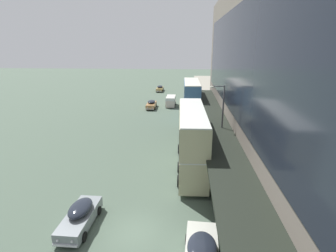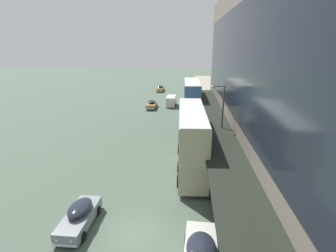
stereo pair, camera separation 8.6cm
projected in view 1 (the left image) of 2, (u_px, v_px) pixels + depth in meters
ground at (135, 233)px, 17.20m from camera, size 240.00×240.00×0.00m
sidewalk_kerb at (308, 240)px, 16.43m from camera, size 10.00×180.00×0.15m
building_facade at (335, 95)px, 13.69m from camera, size 9.20×80.00×18.64m
transit_bus_kerbside_front at (192, 98)px, 43.85m from camera, size 2.87×10.49×6.05m
transit_bus_kerbside_rear at (192, 138)px, 25.21m from camera, size 2.89×11.37×5.98m
sedan_far_back at (160, 88)px, 69.30m from camera, size 1.76×4.96×1.49m
sedan_second_mid at (80, 216)px, 17.66m from camera, size 1.84×4.63×1.58m
sedan_lead_near at (151, 104)px, 50.76m from camera, size 1.78×4.75×1.51m
sedan_oncoming_front at (202, 252)px, 14.55m from camera, size 2.17×4.78×1.57m
vw_van at (171, 100)px, 52.52m from camera, size 1.95×4.57×1.96m
pedestrian_at_kerb at (248, 245)px, 14.51m from camera, size 0.43×0.52×1.86m
street_lamp at (221, 117)px, 27.12m from camera, size 1.50×0.28×7.79m
fire_hydrant at (216, 145)px, 30.92m from camera, size 0.20×0.40×0.70m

